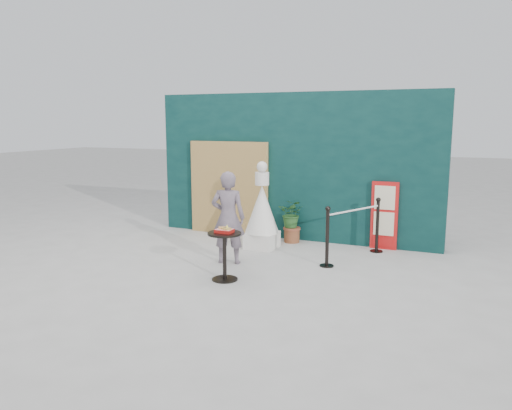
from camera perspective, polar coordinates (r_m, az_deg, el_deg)
name	(u,v)px	position (r m, az deg, el deg)	size (l,w,h in m)	color
ground	(225,281)	(7.77, -3.58, -8.65)	(60.00, 60.00, 0.00)	#ADAAA5
back_wall	(294,167)	(10.33, 4.34, 4.39)	(6.00, 0.30, 3.00)	black
bamboo_fence	(229,188)	(10.73, -3.14, 1.92)	(1.80, 0.08, 2.00)	tan
woman	(228,218)	(8.54, -3.21, -1.45)	(0.58, 0.38, 1.60)	slate
menu_board	(384,216)	(9.79, 14.45, -1.19)	(0.50, 0.07, 1.30)	red
statue	(262,213)	(9.56, 0.69, -0.93)	(0.65, 0.65, 1.68)	white
cafe_table	(225,249)	(7.69, -3.61, -4.99)	(0.52, 0.52, 0.75)	black
food_basket	(225,230)	(7.62, -3.62, -2.89)	(0.26, 0.19, 0.11)	#A81612
planter	(292,218)	(10.07, 4.14, -1.44)	(0.51, 0.45, 0.87)	brown
stanchion_barrier	(354,232)	(9.01, 11.09, -3.00)	(0.84, 1.54, 1.03)	black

